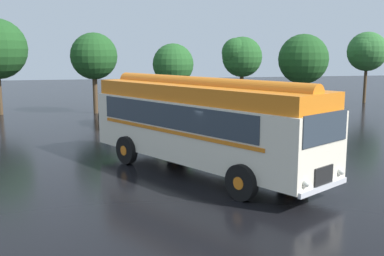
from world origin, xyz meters
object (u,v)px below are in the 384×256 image
object	(u,v)px
car_near_left	(118,111)
car_mid_left	(168,111)
vintage_bus	(202,121)
car_mid_right	(216,109)

from	to	relation	value
car_near_left	car_mid_left	world-z (taller)	same
vintage_bus	car_mid_right	xyz separation A→B (m)	(3.76, 11.05, -1.05)
car_mid_left	car_mid_right	bearing A→B (deg)	2.27
car_near_left	car_mid_left	xyz separation A→B (m)	(2.91, -0.58, 0.00)
vintage_bus	car_mid_right	size ratio (longest dim) A/B	2.34
vintage_bus	car_mid_left	size ratio (longest dim) A/B	2.35
car_near_left	car_mid_right	size ratio (longest dim) A/B	1.02
car_mid_left	car_mid_right	distance (m)	3.09
car_mid_left	car_mid_right	world-z (taller)	same
car_near_left	car_mid_right	bearing A→B (deg)	-4.41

